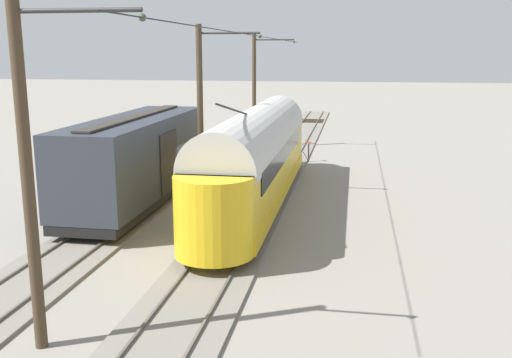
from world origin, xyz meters
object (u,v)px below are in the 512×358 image
catenary_pole_foreground (255,90)px  catenary_pole_mid_near (202,109)px  switch_stand (308,151)px  vintage_streetcar (256,155)px  boxcar_adjacent (136,159)px  catenary_pole_mid_far (30,173)px

catenary_pole_foreground → catenary_pole_mid_near: same height
catenary_pole_foreground → switch_stand: 7.13m
catenary_pole_foreground → switch_stand: (-4.16, 4.66, -3.43)m
vintage_streetcar → boxcar_adjacent: 5.25m
boxcar_adjacent → vintage_streetcar: bearing=-166.3°
vintage_streetcar → catenary_pole_mid_near: (2.70, -0.96, 1.87)m
switch_stand → vintage_streetcar: bearing=82.3°
vintage_streetcar → catenary_pole_foreground: 15.77m
catenary_pole_foreground → catenary_pole_mid_near: (0.00, 14.47, 0.00)m
catenary_pole_foreground → catenary_pole_mid_far: same height
catenary_pole_foreground → catenary_pole_mid_near: bearing=90.0°
catenary_pole_mid_near → switch_stand: catenary_pole_mid_near is taller
boxcar_adjacent → catenary_pole_mid_near: 3.80m
switch_stand → catenary_pole_foreground: bearing=-48.3°
vintage_streetcar → boxcar_adjacent: vintage_streetcar is taller
catenary_pole_mid_near → vintage_streetcar: bearing=160.5°
vintage_streetcar → boxcar_adjacent: (5.09, 1.25, -0.10)m
boxcar_adjacent → catenary_pole_mid_far: size_ratio=1.42×
catenary_pole_mid_far → catenary_pole_mid_near: bearing=-90.0°
boxcar_adjacent → switch_stand: bearing=-118.6°
boxcar_adjacent → switch_stand: boxcar_adjacent is taller
catenary_pole_foreground → catenary_pole_mid_far: 28.94m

